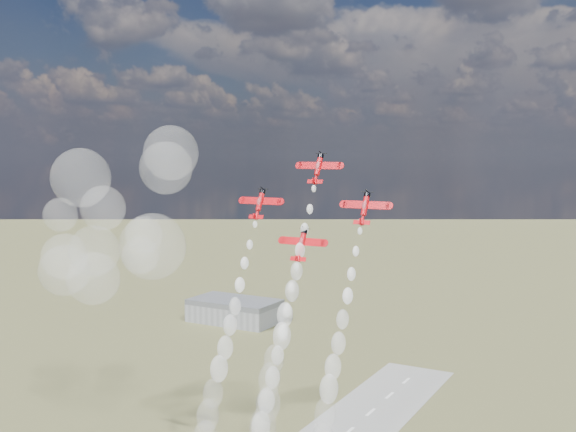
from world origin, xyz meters
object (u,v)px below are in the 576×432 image
(plane_lead, at_px, (318,168))
(plane_right, at_px, (365,208))
(plane_slot, at_px, (302,244))
(hangar, at_px, (235,311))
(plane_left, at_px, (260,203))

(plane_lead, relative_size, plane_right, 1.00)
(plane_right, bearing_deg, plane_slot, -163.02)
(plane_lead, height_order, plane_right, plane_lead)
(hangar, bearing_deg, plane_slot, -52.48)
(plane_left, xyz_separation_m, plane_slot, (13.92, -4.25, -8.77))
(hangar, distance_m, plane_slot, 237.30)
(hangar, distance_m, plane_right, 245.20)
(plane_lead, xyz_separation_m, plane_left, (-13.92, -4.25, -8.77))
(plane_left, xyz_separation_m, plane_right, (27.84, 0.00, 0.00))
(plane_right, height_order, plane_slot, plane_right)
(hangar, height_order, plane_left, plane_left)
(plane_right, bearing_deg, plane_lead, 163.02)
(plane_lead, xyz_separation_m, plane_right, (13.92, -4.25, -8.77))
(plane_left, bearing_deg, plane_right, 0.00)
(plane_left, bearing_deg, hangar, 125.27)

